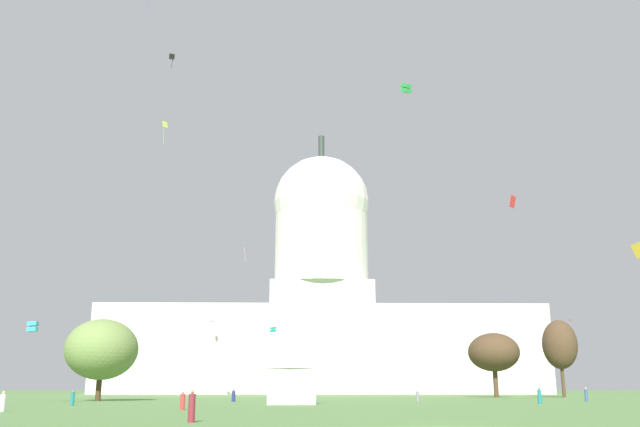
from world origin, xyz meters
TOP-DOWN VIEW (x-y plane):
  - capitol_building at (-1.90, 156.41)m, footprint 120.92×27.65m
  - event_tent at (-8.11, 44.28)m, footprint 5.78×5.69m
  - tree_west_mid at (-34.47, 62.91)m, footprint 11.14×11.89m
  - tree_east_near at (40.87, 94.01)m, footprint 8.23×8.15m
  - tree_east_far at (28.11, 92.88)m, footprint 13.01×13.04m
  - person_teal_mid_center at (-29.85, 38.74)m, footprint 0.44×0.44m
  - person_teal_front_right at (19.47, 44.76)m, footprint 0.60×0.60m
  - person_maroon_front_center at (-12.57, 5.61)m, footprint 0.52×0.52m
  - person_red_back_center at (-16.59, 25.80)m, footprint 0.52×0.52m
  - person_grey_aisle_center at (8.35, 59.67)m, footprint 0.48×0.48m
  - person_navy_edge_west at (-15.63, 57.31)m, footprint 0.58×0.58m
  - person_denim_lawn_far_right at (29.79, 57.18)m, footprint 0.57×0.57m
  - person_white_near_tent at (-29.64, 22.17)m, footprint 0.59×0.59m
  - kite_black_high at (-27.28, 62.69)m, footprint 0.99×1.04m
  - kite_orange_low at (36.35, 75.52)m, footprint 1.11×1.72m
  - kite_magenta_low at (-28.48, 124.62)m, footprint 1.75×1.67m
  - kite_yellow_mid at (-19.07, 106.73)m, footprint 1.21×1.39m
  - kite_pink_low at (12.00, 101.46)m, footprint 1.70×1.14m
  - kite_red_mid at (16.22, 39.03)m, footprint 0.99×0.90m
  - kite_gold_low at (26.78, 33.59)m, footprint 1.13×0.88m
  - kite_lime_high at (-35.04, 95.45)m, footprint 1.10×0.98m
  - kite_turquoise_low at (-10.78, 58.47)m, footprint 0.91×0.91m
  - kite_green_high at (6.06, 46.09)m, footprint 1.43×1.47m
  - kite_cyan_low at (-39.09, 50.05)m, footprint 1.14×1.11m

SIDE VIEW (x-z plane):
  - person_grey_aisle_center at x=8.35m, z-range -0.08..1.42m
  - person_red_back_center at x=-16.59m, z-range -0.07..1.42m
  - person_teal_mid_center at x=-29.85m, z-range -0.07..1.43m
  - person_white_near_tent at x=-29.64m, z-range -0.08..1.44m
  - person_navy_edge_west at x=-15.63m, z-range -0.08..1.50m
  - person_maroon_front_center at x=-12.57m, z-range -0.07..1.60m
  - person_teal_front_right at x=19.47m, z-range -0.08..1.68m
  - person_denim_lawn_far_right at x=29.79m, z-range -0.08..1.69m
  - event_tent at x=-8.11m, z-range 0.02..5.94m
  - tree_west_mid at x=-34.47m, z-range 1.35..12.32m
  - tree_east_far at x=28.11m, z-range 2.24..13.73m
  - kite_cyan_low at x=-39.09m, z-range 8.19..9.42m
  - kite_turquoise_low at x=-10.78m, z-range 8.14..10.24m
  - tree_east_near at x=40.87m, z-range 2.46..16.43m
  - kite_pink_low at x=12.00m, z-range 9.83..10.02m
  - kite_orange_low at x=36.35m, z-range 11.79..11.96m
  - kite_gold_low at x=26.78m, z-range 12.25..17.14m
  - kite_magenta_low at x=-28.48m, z-range 14.17..17.78m
  - kite_red_mid at x=16.22m, z-range 20.92..22.24m
  - capitol_building at x=-1.90m, z-range -13.12..61.31m
  - kite_yellow_mid at x=-19.07m, z-range 28.67..32.48m
  - kite_green_high at x=6.06m, z-range 37.63..39.06m
  - kite_black_high at x=-27.28m, z-range 49.83..52.32m
  - kite_lime_high at x=-35.04m, z-range 50.30..55.13m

